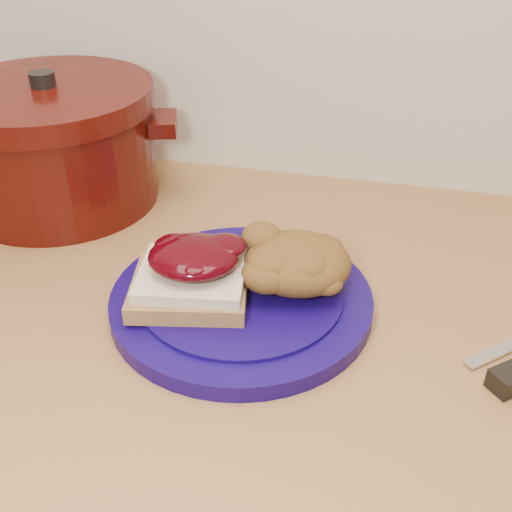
# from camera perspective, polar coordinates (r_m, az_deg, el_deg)

# --- Properties ---
(plate) EXTENTS (0.28, 0.28, 0.02)m
(plate) POSITION_cam_1_polar(r_m,az_deg,el_deg) (0.63, -1.31, -4.01)
(plate) COLOR #10054B
(plate) RESTS_ON wood_countertop
(sandwich) EXTENTS (0.13, 0.11, 0.05)m
(sandwich) POSITION_cam_1_polar(r_m,az_deg,el_deg) (0.61, -5.75, -1.55)
(sandwich) COLOR olive
(sandwich) RESTS_ON plate
(stuffing_mound) EXTENTS (0.11, 0.10, 0.05)m
(stuffing_mound) POSITION_cam_1_polar(r_m,az_deg,el_deg) (0.62, 3.68, -0.63)
(stuffing_mound) COLOR brown
(stuffing_mound) RESTS_ON plate
(dutch_oven) EXTENTS (0.32, 0.32, 0.16)m
(dutch_oven) POSITION_cam_1_polar(r_m,az_deg,el_deg) (0.83, -17.50, 9.48)
(dutch_oven) COLOR #380905
(dutch_oven) RESTS_ON wood_countertop
(pepper_grinder) EXTENTS (0.06, 0.06, 0.12)m
(pepper_grinder) POSITION_cam_1_polar(r_m,az_deg,el_deg) (0.86, -19.99, 8.79)
(pepper_grinder) COLOR black
(pepper_grinder) RESTS_ON wood_countertop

